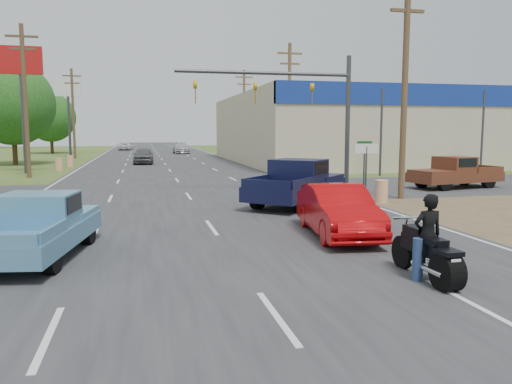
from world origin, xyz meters
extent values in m
plane|color=#3D5020|center=(0.00, 0.00, 0.00)|extent=(200.00, 200.00, 0.00)
cube|color=#2D2D30|center=(0.00, 40.00, 0.01)|extent=(15.00, 180.00, 0.02)
cube|color=#2D2D30|center=(0.00, 18.00, 0.01)|extent=(120.00, 10.00, 0.02)
cube|color=brown|center=(11.00, 10.00, 0.01)|extent=(8.00, 18.00, 0.01)
cube|color=#B7A88C|center=(32.00, 40.00, 3.30)|extent=(50.00, 28.00, 6.60)
cylinder|color=#4C3823|center=(9.50, 13.00, 5.00)|extent=(0.28, 0.28, 10.00)
cube|color=#4C3823|center=(9.50, 13.00, 8.40)|extent=(1.60, 0.14, 0.14)
cylinder|color=#4C3823|center=(9.50, 31.00, 5.00)|extent=(0.28, 0.28, 10.00)
cube|color=#4C3823|center=(9.50, 31.00, 9.20)|extent=(2.00, 0.14, 0.14)
cube|color=#4C3823|center=(9.50, 31.00, 8.40)|extent=(1.60, 0.14, 0.14)
cylinder|color=#4C3823|center=(9.50, 49.00, 5.00)|extent=(0.28, 0.28, 10.00)
cube|color=#4C3823|center=(9.50, 49.00, 9.20)|extent=(2.00, 0.14, 0.14)
cube|color=#4C3823|center=(9.50, 49.00, 8.40)|extent=(1.60, 0.14, 0.14)
cylinder|color=#4C3823|center=(-9.50, 28.00, 5.00)|extent=(0.28, 0.28, 10.00)
cube|color=#4C3823|center=(-9.50, 28.00, 9.20)|extent=(2.00, 0.14, 0.14)
cube|color=#4C3823|center=(-9.50, 28.00, 8.40)|extent=(1.60, 0.14, 0.14)
cylinder|color=#4C3823|center=(-9.50, 52.00, 5.00)|extent=(0.28, 0.28, 10.00)
cube|color=#4C3823|center=(-9.50, 52.00, 9.20)|extent=(2.00, 0.14, 0.14)
cube|color=#4C3823|center=(-9.50, 52.00, 8.40)|extent=(1.60, 0.14, 0.14)
cylinder|color=#422D19|center=(-13.50, 42.00, 1.62)|extent=(0.44, 0.44, 3.24)
sphere|color=#164E19|center=(-13.50, 42.00, 5.58)|extent=(7.56, 7.56, 7.56)
cylinder|color=#422D19|center=(-14.20, 66.00, 1.44)|extent=(0.44, 0.44, 2.88)
sphere|color=#164E19|center=(-14.20, 66.00, 4.96)|extent=(6.72, 6.72, 6.72)
cylinder|color=#422D19|center=(55.00, 70.00, 1.80)|extent=(0.44, 0.44, 3.60)
sphere|color=#164E19|center=(55.00, 70.00, 6.20)|extent=(8.40, 8.40, 8.40)
cylinder|color=#422D19|center=(30.00, 95.00, 1.71)|extent=(0.44, 0.44, 3.42)
sphere|color=#164E19|center=(30.00, 95.00, 5.89)|extent=(7.98, 7.98, 7.98)
cylinder|color=orange|center=(8.00, 12.00, 0.50)|extent=(0.56, 0.56, 1.00)
cylinder|color=orange|center=(8.40, 20.50, 0.50)|extent=(0.56, 0.56, 1.00)
cylinder|color=orange|center=(-8.50, 34.00, 0.50)|extent=(0.56, 0.56, 1.00)
cylinder|color=orange|center=(-8.20, 38.00, 0.50)|extent=(0.56, 0.56, 1.00)
cylinder|color=#3F3F44|center=(-10.50, 32.00, 4.50)|extent=(0.30, 0.30, 9.00)
cube|color=#B21414|center=(-10.50, 32.00, 8.20)|extent=(3.00, 0.35, 2.00)
cylinder|color=#3F3F44|center=(-10.50, 56.00, 4.50)|extent=(0.30, 0.30, 9.00)
cube|color=white|center=(-10.50, 56.00, 8.20)|extent=(3.00, 0.35, 2.00)
cylinder|color=#3F3F44|center=(8.20, 14.00, 1.20)|extent=(0.08, 0.08, 2.40)
cube|color=white|center=(8.20, 14.00, 2.30)|extent=(1.20, 0.05, 0.45)
cylinder|color=#3F3F44|center=(8.80, 15.50, 1.20)|extent=(0.08, 0.08, 2.40)
cube|color=#0C591E|center=(8.80, 15.50, 2.50)|extent=(0.80, 0.04, 0.22)
cylinder|color=#3F3F44|center=(8.50, 17.00, 3.50)|extent=(0.24, 0.24, 7.00)
cylinder|color=#3F3F44|center=(4.00, 17.00, 6.00)|extent=(9.00, 0.18, 0.18)
imported|color=gold|center=(6.50, 17.00, 5.55)|extent=(0.18, 0.40, 1.10)
imported|color=gold|center=(3.50, 17.00, 5.55)|extent=(0.18, 0.40, 1.10)
imported|color=gold|center=(0.50, 17.00, 5.55)|extent=(0.18, 0.40, 1.10)
imported|color=#B5080B|center=(3.50, 5.94, 0.76)|extent=(2.10, 4.75, 1.52)
cylinder|color=black|center=(3.63, 0.64, 0.38)|extent=(0.38, 0.77, 0.76)
cylinder|color=black|center=(3.60, 2.30, 0.38)|extent=(0.15, 0.76, 0.76)
cube|color=black|center=(3.61, 1.50, 0.71)|extent=(0.28, 1.38, 0.34)
cube|color=black|center=(3.61, 1.79, 0.94)|extent=(0.31, 0.64, 0.25)
cube|color=black|center=(3.62, 1.15, 0.90)|extent=(0.36, 0.64, 0.11)
cylinder|color=white|center=(3.60, 2.13, 1.21)|extent=(0.75, 0.07, 0.06)
cube|color=white|center=(3.63, 0.38, 0.63)|extent=(0.21, 0.03, 0.14)
imported|color=black|center=(3.61, 1.34, 0.87)|extent=(0.64, 0.43, 1.74)
cylinder|color=black|center=(-5.19, 6.71, 0.37)|extent=(0.40, 0.78, 0.74)
cylinder|color=black|center=(-3.65, 6.45, 0.37)|extent=(0.40, 0.78, 0.74)
cylinder|color=black|center=(-4.13, 3.59, 0.37)|extent=(0.40, 0.78, 0.74)
cube|color=#558FB6|center=(-4.66, 5.15, 0.58)|extent=(2.63, 5.07, 0.48)
cube|color=#558FB6|center=(-4.42, 6.58, 0.88)|extent=(2.04, 2.10, 0.17)
cube|color=#558FB6|center=(-4.64, 5.24, 1.21)|extent=(1.92, 1.71, 0.79)
cube|color=black|center=(-4.64, 5.24, 1.35)|extent=(1.91, 1.43, 0.42)
cylinder|color=black|center=(4.69, 14.13, 0.45)|extent=(0.85, 0.89, 0.90)
cylinder|color=black|center=(6.10, 12.88, 0.45)|extent=(0.85, 0.89, 0.90)
cylinder|color=black|center=(2.36, 11.53, 0.45)|extent=(0.85, 0.89, 0.90)
cylinder|color=black|center=(3.76, 10.27, 0.45)|extent=(0.85, 0.89, 0.90)
cube|color=black|center=(4.23, 12.20, 0.70)|extent=(5.56, 5.84, 0.58)
cube|color=black|center=(5.40, 13.50, 1.07)|extent=(3.07, 3.07, 0.20)
cube|color=black|center=(4.31, 12.29, 1.46)|extent=(2.70, 2.68, 0.95)
cube|color=black|center=(4.31, 12.29, 1.63)|extent=(2.50, 2.45, 0.50)
cube|color=black|center=(2.32, 10.08, 1.14)|extent=(1.60, 1.44, 0.34)
cylinder|color=black|center=(13.20, 15.15, 0.40)|extent=(0.84, 0.45, 0.80)
cylinder|color=black|center=(12.88, 16.81, 0.40)|extent=(0.84, 0.45, 0.80)
cylinder|color=black|center=(16.27, 15.74, 0.40)|extent=(0.84, 0.45, 0.80)
cylinder|color=black|center=(15.95, 17.40, 0.40)|extent=(0.84, 0.45, 0.80)
cube|color=#5D2D1B|center=(14.58, 16.28, 0.62)|extent=(5.50, 2.96, 0.52)
cube|color=#5D2D1B|center=(13.04, 15.98, 0.95)|extent=(2.31, 2.25, 0.18)
cube|color=#5D2D1B|center=(14.47, 16.26, 1.30)|extent=(1.89, 2.11, 0.85)
cube|color=black|center=(14.47, 16.26, 1.45)|extent=(1.59, 2.09, 0.45)
cube|color=#5D2D1B|center=(17.09, 16.76, 1.02)|extent=(0.43, 1.83, 0.30)
imported|color=#535358|center=(-1.97, 40.75, 0.78)|extent=(1.98, 4.62, 1.55)
imported|color=#BBBBC0|center=(3.23, 61.96, 0.75)|extent=(2.22, 5.22, 1.50)
imported|color=silver|center=(-4.54, 75.77, 0.60)|extent=(2.49, 4.51, 1.20)
camera|label=1|loc=(-2.14, -7.77, 3.12)|focal=35.00mm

